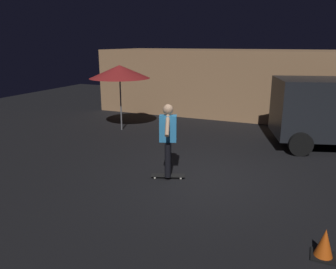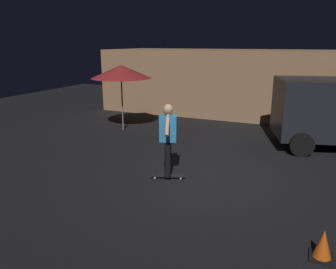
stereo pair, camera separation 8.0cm
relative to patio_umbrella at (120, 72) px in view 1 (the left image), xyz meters
The scene contains 6 objects.
ground_plane 5.52m from the patio_umbrella, 38.35° to the right, with size 28.00×28.00×0.00m, color black.
low_building 6.05m from the patio_umbrella, 52.74° to the left, with size 12.75×3.93×2.74m.
patio_umbrella is the anchor object (origin of this frame).
skateboard_ridden 5.18m from the patio_umbrella, 46.56° to the right, with size 0.80×0.45×0.07m.
skater 4.88m from the patio_umbrella, 46.56° to the right, with size 0.43×0.95×1.67m.
traffic_cone 8.64m from the patio_umbrella, 39.18° to the right, with size 0.34×0.34×0.46m.
Camera 1 is at (2.10, -6.99, 3.05)m, focal length 35.86 mm.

